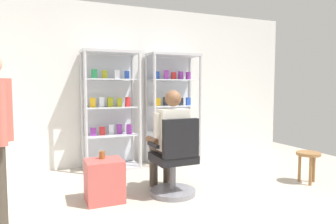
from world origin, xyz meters
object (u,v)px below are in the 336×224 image
Objects in this scene: wooden_stool at (308,159)px; display_cabinet_right at (172,107)px; display_cabinet_left at (110,109)px; storage_crate at (104,181)px; seated_shopkeeper at (169,136)px; office_chair at (175,164)px; tea_glass at (102,155)px.

display_cabinet_right is at bearing 123.49° from wooden_stool.
display_cabinet_right is (1.10, -0.00, 0.01)m from display_cabinet_left.
wooden_stool is (2.73, -0.41, 0.10)m from storage_crate.
seated_shopkeeper is 1.99m from wooden_stool.
wooden_stool is (1.90, -0.25, -0.05)m from office_chair.
display_cabinet_left is 21.08× the size of tea_glass.
display_cabinet_right is at bearing 42.99° from tea_glass.
display_cabinet_left is 1.78m from office_chair.
display_cabinet_right is 2.10m from tea_glass.
office_chair is at bearing -88.60° from seated_shopkeeper.
display_cabinet_left and display_cabinet_right have the same top height.
office_chair reaches higher than tea_glass.
seated_shopkeeper is (0.43, -1.46, -0.25)m from display_cabinet_left.
wooden_stool is (1.91, -0.41, -0.37)m from seated_shopkeeper.
office_chair is 0.88m from tea_glass.
seated_shopkeeper is (-0.67, -1.46, -0.26)m from display_cabinet_right.
tea_glass reaches higher than storage_crate.
seated_shopkeeper is 14.31× the size of tea_glass.
tea_glass is at bearing 164.97° from office_chair.
tea_glass is at bearing -137.01° from display_cabinet_right.
office_chair is 0.74× the size of seated_shopkeeper.
display_cabinet_left is at bearing 141.31° from wooden_stool.
display_cabinet_left is 3.90× the size of storage_crate.
display_cabinet_right is at bearing 65.38° from seated_shopkeeper.
display_cabinet_right reaches higher than office_chair.
office_chair is at bearing 172.56° from wooden_stool.
display_cabinet_right is 21.08× the size of tea_glass.
display_cabinet_right is at bearing -0.01° from display_cabinet_left.
storage_crate is at bearing 169.14° from office_chair.
office_chair reaches higher than storage_crate.
seated_shopkeeper is (-0.00, 0.16, 0.32)m from office_chair.
seated_shopkeeper reaches higher than storage_crate.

